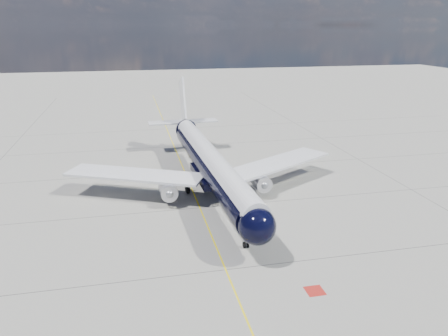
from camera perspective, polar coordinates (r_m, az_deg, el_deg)
The scene contains 4 objects.
ground at distance 73.92m, azimuth -5.70°, elevation 0.83°, with size 320.00×320.00×0.00m, color gray.
taxiway_centerline at distance 69.20m, azimuth -5.20°, elevation -0.38°, with size 0.16×160.00×0.01m, color yellow.
red_marking at distance 40.07m, azimuth 11.76°, elevation -15.43°, with size 1.60×1.60×0.01m, color maroon.
main_airliner at distance 59.57m, azimuth -1.98°, elevation 0.85°, with size 38.48×46.84×13.53m.
Camera 1 is at (-7.89, -40.15, 21.93)m, focal length 35.00 mm.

